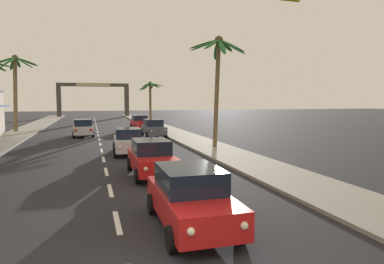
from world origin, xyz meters
name	(u,v)px	position (x,y,z in m)	size (l,w,h in m)	color
sidewalk_right	(202,144)	(7.80, 20.00, 0.07)	(3.20, 110.00, 0.14)	gray
lane_markings	(107,149)	(0.41, 19.69, 0.00)	(4.28, 86.67, 0.01)	silver
traffic_signal_mast	(304,13)	(3.36, 0.08, 5.23)	(10.19, 0.41, 7.34)	#2D2D33
sedan_lead_at_stop_bar	(191,197)	(1.96, 3.15, 0.85)	(1.96, 4.46, 1.68)	red
sedan_third_in_queue	(151,157)	(2.03, 10.04, 0.85)	(1.96, 4.46, 1.68)	red
sedan_fifth_in_queue	(128,141)	(1.67, 16.93, 0.85)	(2.09, 4.50, 1.68)	silver
sedan_oncoming_far	(83,128)	(-1.42, 29.12, 0.85)	(2.07, 4.50, 1.68)	silver
sedan_parked_nearest_kerb	(140,122)	(5.05, 36.17, 0.85)	(2.02, 4.48, 1.68)	red
sedan_parked_mid_kerb	(153,128)	(5.12, 26.92, 0.85)	(1.99, 4.47, 1.68)	#4C515B
palm_left_farthest	(15,78)	(-8.37, 35.25, 5.94)	(4.85, 4.89, 8.37)	brown
palm_right_second	(218,64)	(8.18, 17.55, 6.11)	(4.36, 3.94, 8.10)	brown
palm_right_farthest	(150,92)	(8.57, 49.16, 4.76)	(4.02, 4.09, 6.48)	brown
town_gateway_arch	(94,95)	(0.00, 69.36, 4.52)	(14.57, 0.90, 7.04)	#423D38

